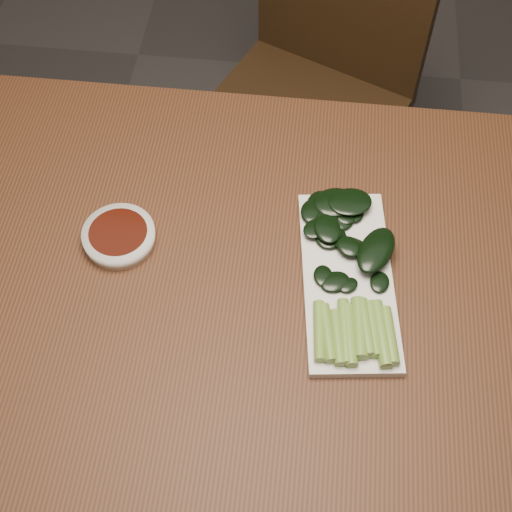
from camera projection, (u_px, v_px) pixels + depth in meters
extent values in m
plane|color=#302D2D|center=(254.00, 444.00, 1.71)|extent=(6.00, 6.00, 0.00)
cube|color=#3E2111|center=(252.00, 288.00, 1.11)|extent=(1.40, 0.80, 0.04)
cube|color=black|center=(298.00, 120.00, 1.72)|extent=(0.57, 0.57, 0.04)
cylinder|color=black|center=(198.00, 200.00, 1.87)|extent=(0.04, 0.04, 0.41)
cylinder|color=black|center=(324.00, 259.00, 1.76)|extent=(0.04, 0.04, 0.41)
cylinder|color=black|center=(268.00, 111.00, 2.04)|extent=(0.04, 0.04, 0.41)
cylinder|color=black|center=(386.00, 161.00, 1.94)|extent=(0.04, 0.04, 0.41)
cylinder|color=beige|center=(119.00, 237.00, 1.12)|extent=(0.11, 0.11, 0.03)
cylinder|color=#3A0E05|center=(118.00, 232.00, 1.11)|extent=(0.09, 0.09, 0.00)
cube|color=beige|center=(347.00, 279.00, 1.08)|extent=(0.17, 0.33, 0.01)
cylinder|color=olive|center=(319.00, 331.00, 1.02)|extent=(0.02, 0.09, 0.02)
cylinder|color=olive|center=(327.00, 333.00, 1.01)|extent=(0.03, 0.09, 0.02)
cylinder|color=olive|center=(337.00, 337.00, 1.01)|extent=(0.03, 0.09, 0.02)
cylinder|color=olive|center=(345.00, 331.00, 1.02)|extent=(0.03, 0.10, 0.02)
cylinder|color=olive|center=(349.00, 335.00, 1.01)|extent=(0.03, 0.10, 0.02)
cylinder|color=olive|center=(359.00, 328.00, 1.02)|extent=(0.03, 0.10, 0.02)
cylinder|color=olive|center=(365.00, 327.00, 1.02)|extent=(0.03, 0.09, 0.02)
cylinder|color=olive|center=(373.00, 329.00, 1.02)|extent=(0.03, 0.09, 0.02)
cylinder|color=olive|center=(381.00, 334.00, 1.01)|extent=(0.04, 0.10, 0.02)
cylinder|color=olive|center=(389.00, 336.00, 1.01)|extent=(0.03, 0.09, 0.02)
ellipsoid|color=black|center=(322.00, 206.00, 1.14)|extent=(0.06, 0.07, 0.01)
ellipsoid|color=black|center=(335.00, 202.00, 1.14)|extent=(0.09, 0.08, 0.01)
ellipsoid|color=black|center=(376.00, 250.00, 1.08)|extent=(0.08, 0.10, 0.02)
ellipsoid|color=black|center=(331.00, 233.00, 1.12)|extent=(0.07, 0.08, 0.01)
ellipsoid|color=black|center=(349.00, 247.00, 1.09)|extent=(0.06, 0.05, 0.01)
ellipsoid|color=black|center=(336.00, 207.00, 1.14)|extent=(0.06, 0.06, 0.01)
ellipsoid|color=black|center=(326.00, 215.00, 1.13)|extent=(0.05, 0.08, 0.01)
ellipsoid|color=black|center=(350.00, 202.00, 1.13)|extent=(0.08, 0.07, 0.01)
ellipsoid|color=black|center=(336.00, 216.00, 1.13)|extent=(0.08, 0.08, 0.01)
ellipsoid|color=black|center=(344.00, 214.00, 1.13)|extent=(0.05, 0.06, 0.01)
ellipsoid|color=black|center=(329.00, 235.00, 1.11)|extent=(0.05, 0.05, 0.01)
ellipsoid|color=black|center=(327.00, 229.00, 1.11)|extent=(0.06, 0.07, 0.01)
ellipsoid|color=black|center=(352.00, 247.00, 1.09)|extent=(0.07, 0.05, 0.01)
ellipsoid|color=black|center=(351.00, 210.00, 1.14)|extent=(0.05, 0.06, 0.01)
ellipsoid|color=black|center=(316.00, 228.00, 1.11)|extent=(0.06, 0.06, 0.01)
ellipsoid|color=black|center=(313.00, 211.00, 1.14)|extent=(0.05, 0.06, 0.01)
ellipsoid|color=black|center=(348.00, 285.00, 1.06)|extent=(0.04, 0.04, 0.01)
ellipsoid|color=black|center=(380.00, 282.00, 1.06)|extent=(0.03, 0.04, 0.01)
ellipsoid|color=black|center=(335.00, 282.00, 1.06)|extent=(0.06, 0.05, 0.01)
ellipsoid|color=black|center=(323.00, 276.00, 1.07)|extent=(0.03, 0.04, 0.01)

